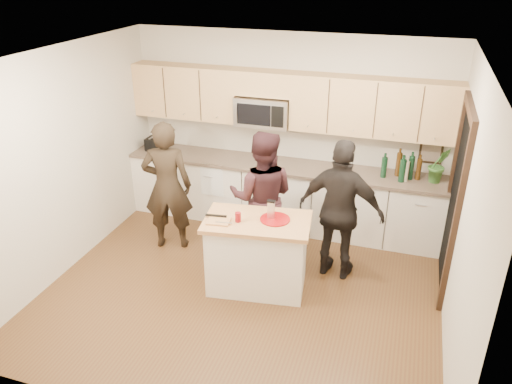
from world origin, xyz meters
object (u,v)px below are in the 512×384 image
(island, at_px, (257,254))
(woman_center, at_px, (262,197))
(toaster, at_px, (156,144))
(woman_right, at_px, (341,211))
(woman_left, at_px, (167,186))

(island, bearing_deg, woman_center, 94.43)
(toaster, bearing_deg, woman_center, -25.53)
(woman_right, bearing_deg, island, 40.00)
(woman_center, relative_size, woman_right, 0.99)
(island, bearing_deg, woman_right, 24.76)
(toaster, relative_size, woman_right, 0.16)
(island, height_order, woman_center, woman_center)
(woman_left, bearing_deg, woman_center, 167.05)
(woman_center, bearing_deg, island, 92.96)
(toaster, bearing_deg, woman_left, -56.07)
(toaster, bearing_deg, woman_right, -19.08)
(toaster, distance_m, woman_center, 2.17)
(island, xyz_separation_m, woman_right, (0.86, 0.55, 0.42))
(woman_center, bearing_deg, toaster, -34.93)
(island, relative_size, woman_right, 0.73)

